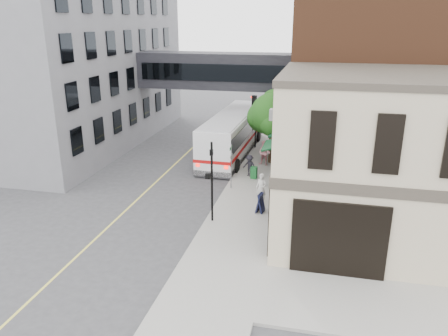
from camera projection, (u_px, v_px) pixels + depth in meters
The scene contains 17 objects.
ground at pixel (195, 239), 22.48m from camera, with size 120.00×120.00×0.00m, color #38383A.
sidewalk_main at pixel (269, 159), 34.95m from camera, with size 4.00×60.00×0.15m, color gray.
corner_building at pixel (383, 161), 21.06m from camera, with size 10.19×8.12×8.45m.
brick_building at pixel (382, 73), 31.94m from camera, with size 13.76×18.00×14.00m.
opposite_building at pixel (61, 63), 38.57m from camera, with size 14.00×24.00×14.00m, color slate.
skyway_bridge at pixel (220, 71), 37.61m from camera, with size 14.00×3.18×3.00m.
traffic_signal_near at pixel (211, 172), 23.28m from camera, with size 0.44×0.22×4.60m.
traffic_signal_far at pixel (254, 111), 37.02m from camera, with size 0.53×0.28×4.50m.
street_sign_pole at pixel (231, 162), 28.23m from camera, with size 0.08×0.75×3.00m.
street_tree at pixel (272, 114), 32.94m from camera, with size 3.80×3.20×5.60m.
lane_marking at pixel (169, 170), 32.76m from camera, with size 0.12×40.00×0.01m, color #D8CC4C.
bus at pixel (233, 132), 35.90m from camera, with size 3.33×12.60×3.37m.
pedestrian_a at pixel (261, 189), 26.18m from camera, with size 0.68×0.45×1.87m, color silver.
pedestrian_b at pixel (264, 153), 33.02m from camera, with size 0.93×0.72×1.91m, color pink.
pedestrian_c at pixel (249, 166), 30.74m from camera, with size 1.01×0.58×1.56m, color black.
newspaper_box at pixel (254, 173), 30.44m from camera, with size 0.42×0.37×0.83m, color #145924.
sandwich_board at pixel (260, 203), 25.06m from camera, with size 0.41×0.64×1.14m, color black.
Camera 1 is at (5.95, -19.25, 10.73)m, focal length 35.00 mm.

